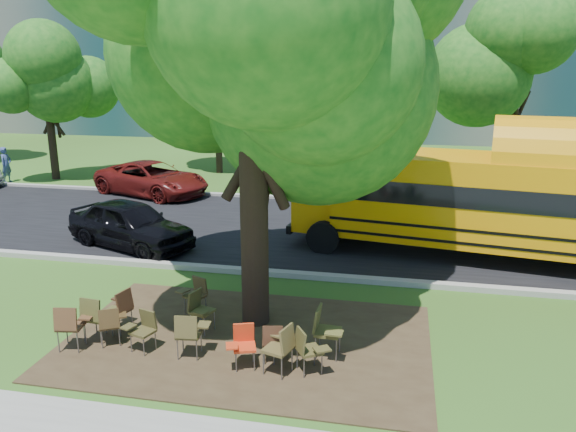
% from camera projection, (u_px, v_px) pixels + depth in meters
% --- Properties ---
extents(ground, '(160.00, 160.00, 0.00)m').
position_uv_depth(ground, '(207.00, 325.00, 11.61)').
color(ground, '#2F4A17').
rests_on(ground, ground).
extents(dirt_patch, '(7.00, 4.50, 0.03)m').
position_uv_depth(dirt_patch, '(247.00, 340.00, 10.94)').
color(dirt_patch, '#382819').
rests_on(dirt_patch, ground).
extents(asphalt_road, '(80.00, 8.00, 0.04)m').
position_uv_depth(asphalt_road, '(279.00, 229.00, 18.22)').
color(asphalt_road, black).
rests_on(asphalt_road, ground).
extents(kerb_near, '(80.00, 0.25, 0.14)m').
position_uv_depth(kerb_near, '(246.00, 271.00, 14.43)').
color(kerb_near, gray).
rests_on(kerb_near, ground).
extents(kerb_far, '(80.00, 0.25, 0.14)m').
position_uv_depth(kerb_far, '(302.00, 199.00, 22.08)').
color(kerb_far, gray).
rests_on(kerb_far, ground).
extents(bg_tree_0, '(5.20, 5.20, 7.18)m').
position_uv_depth(bg_tree_0, '(45.00, 78.00, 25.00)').
color(bg_tree_0, black).
rests_on(bg_tree_0, ground).
extents(bg_tree_2, '(4.80, 4.80, 6.62)m').
position_uv_depth(bg_tree_2, '(217.00, 85.00, 26.58)').
color(bg_tree_2, black).
rests_on(bg_tree_2, ground).
extents(bg_tree_3, '(5.60, 5.60, 7.84)m').
position_uv_depth(bg_tree_3, '(516.00, 68.00, 21.97)').
color(bg_tree_3, black).
rests_on(bg_tree_3, ground).
extents(main_tree, '(7.20, 7.20, 9.35)m').
position_uv_depth(main_tree, '(251.00, 35.00, 10.22)').
color(main_tree, black).
rests_on(main_tree, ground).
extents(school_bus, '(11.81, 4.22, 2.83)m').
position_uv_depth(school_bus, '(528.00, 204.00, 14.82)').
color(school_bus, orange).
rests_on(school_bus, ground).
extents(chair_0, '(0.62, 0.62, 0.93)m').
position_uv_depth(chair_0, '(71.00, 323.00, 10.42)').
color(chair_0, '#51331D').
rests_on(chair_0, ground).
extents(chair_1, '(0.66, 0.55, 0.94)m').
position_uv_depth(chair_1, '(96.00, 314.00, 10.77)').
color(chair_1, '#48461F').
rests_on(chair_1, ground).
extents(chair_2, '(0.54, 0.66, 0.81)m').
position_uv_depth(chair_2, '(111.00, 322.00, 10.63)').
color(chair_2, '#433018').
rests_on(chair_2, ground).
extents(chair_3, '(0.63, 0.49, 0.80)m').
position_uv_depth(chair_3, '(143.00, 327.00, 10.45)').
color(chair_3, '#423C1C').
rests_on(chair_3, ground).
extents(chair_4, '(0.60, 0.59, 0.90)m').
position_uv_depth(chair_4, '(189.00, 331.00, 10.16)').
color(chair_4, '#4B4120').
rests_on(chair_4, ground).
extents(chair_5, '(0.55, 0.61, 0.81)m').
position_uv_depth(chair_5, '(243.00, 342.00, 9.88)').
color(chair_5, red).
rests_on(chair_5, ground).
extents(chair_6, '(0.57, 0.73, 0.93)m').
position_uv_depth(chair_6, '(281.00, 344.00, 9.64)').
color(chair_6, brown).
rests_on(chair_6, ground).
extents(chair_7, '(0.70, 0.57, 0.85)m').
position_uv_depth(chair_7, '(307.00, 347.00, 9.64)').
color(chair_7, '#48411F').
rests_on(chair_7, ground).
extents(chair_8, '(0.54, 0.69, 0.92)m').
position_uv_depth(chair_8, '(121.00, 306.00, 11.16)').
color(chair_8, '#3D2415').
rests_on(chair_8, ground).
extents(chair_9, '(0.66, 0.52, 0.81)m').
position_uv_depth(chair_9, '(195.00, 292.00, 12.03)').
color(chair_9, '#42371C').
rests_on(chair_9, ground).
extents(chair_10, '(0.53, 0.67, 0.86)m').
position_uv_depth(chair_10, '(199.00, 307.00, 11.18)').
color(chair_10, '#49451F').
rests_on(chair_10, ground).
extents(chair_11, '(0.53, 0.55, 0.78)m').
position_uv_depth(chair_11, '(274.00, 339.00, 10.02)').
color(chair_11, '#3E2316').
rests_on(chair_11, ground).
extents(chair_12, '(0.57, 0.65, 0.97)m').
position_uv_depth(chair_12, '(325.00, 327.00, 10.19)').
color(chair_12, '#504D23').
rests_on(chair_12, ground).
extents(black_car, '(4.42, 3.07, 1.40)m').
position_uv_depth(black_car, '(130.00, 224.00, 16.36)').
color(black_car, black).
rests_on(black_car, ground).
extents(bg_car_red, '(5.40, 3.85, 1.37)m').
position_uv_depth(bg_car_red, '(152.00, 179.00, 22.82)').
color(bg_car_red, '#51100D').
rests_on(bg_car_red, ground).
extents(pedestrian_a, '(0.39, 0.59, 1.61)m').
position_uv_depth(pedestrian_a, '(6.00, 165.00, 25.21)').
color(pedestrian_a, '#354578').
rests_on(pedestrian_a, ground).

